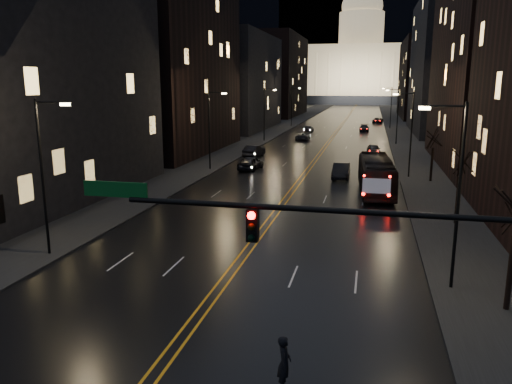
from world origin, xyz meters
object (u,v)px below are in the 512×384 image
Objects in this scene: oncoming_car_b at (254,151)px; pedestrian_a at (284,363)px; traffic_signal at (332,247)px; receding_car_a at (341,171)px; bus at (376,175)px; oncoming_car_a at (251,163)px.

oncoming_car_b is 2.56× the size of pedestrian_a.
traffic_signal reaches higher than receding_car_a.
receding_car_a is (12.53, -13.28, -0.00)m from oncoming_car_b.
traffic_signal is 53.73m from oncoming_car_b.
bus is at bearing -12.49° from pedestrian_a.
traffic_signal is 38.59m from receding_car_a.
bus is 31.79m from pedestrian_a.
oncoming_car_a reaches higher than receding_car_a.
traffic_signal reaches higher than oncoming_car_b.
traffic_signal is at bearing -96.33° from bus.
receding_car_a is (-3.50, 6.36, -0.83)m from bus.
traffic_signal is 3.60× the size of oncoming_car_b.
bus is 2.43× the size of receding_car_a.
oncoming_car_a is 0.99× the size of oncoming_car_b.
bus is at bearing 153.27° from oncoming_car_a.
receding_car_a is at bearing -6.31° from pedestrian_a.
oncoming_car_b is (-16.03, 19.65, -0.83)m from bus.
oncoming_car_a is at bearing 106.73° from traffic_signal.
pedestrian_a is at bearing 168.26° from traffic_signal.
bus reaches higher than oncoming_car_b.
oncoming_car_b is (-14.41, 51.58, -4.31)m from traffic_signal.
traffic_signal is 9.23× the size of pedestrian_a.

